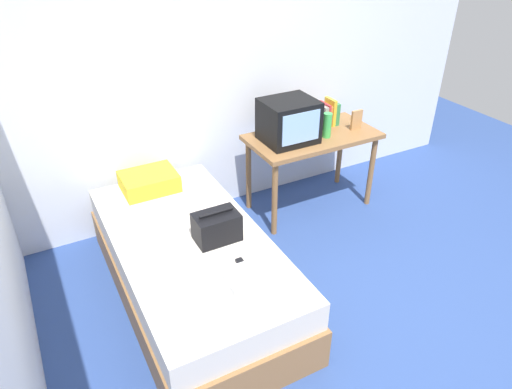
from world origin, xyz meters
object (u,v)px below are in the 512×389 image
at_px(remote_dark, 244,266).
at_px(tv, 289,121).
at_px(folded_towel, 248,278).
at_px(bed, 192,267).
at_px(picture_frame, 356,120).
at_px(desk, 312,144).
at_px(handbag, 217,227).
at_px(magazine, 205,276).
at_px(water_bottle, 327,125).
at_px(book_row, 328,114).
at_px(remote_silver, 161,223).
at_px(pillow, 149,181).

bearing_deg(remote_dark, tv, 47.77).
relative_size(remote_dark, folded_towel, 0.56).
xyz_separation_m(remote_dark, folded_towel, (-0.04, -0.14, 0.03)).
relative_size(bed, picture_frame, 11.13).
distance_m(tv, remote_dark, 1.50).
bearing_deg(picture_frame, folded_towel, -146.02).
relative_size(desk, picture_frame, 6.46).
distance_m(tv, handbag, 1.27).
relative_size(magazine, folded_towel, 1.04).
distance_m(water_bottle, book_row, 0.27).
xyz_separation_m(picture_frame, magazine, (-1.89, -0.95, -0.31)).
height_order(magazine, remote_silver, remote_silver).
distance_m(handbag, remote_dark, 0.36).
bearing_deg(bed, water_bottle, 19.40).
xyz_separation_m(bed, remote_dark, (0.19, -0.45, 0.27)).
relative_size(handbag, remote_dark, 1.92).
distance_m(remote_dark, folded_towel, 0.15).
height_order(desk, remote_silver, desk).
height_order(pillow, folded_towel, pillow).
xyz_separation_m(desk, magazine, (-1.48, -1.03, -0.13)).
xyz_separation_m(handbag, remote_dark, (0.02, -0.35, -0.09)).
relative_size(water_bottle, remote_silver, 1.51).
distance_m(water_bottle, folded_towel, 1.78).
bearing_deg(bed, pillow, 92.95).
relative_size(desk, tv, 2.64).
bearing_deg(tv, water_bottle, -15.77).
distance_m(picture_frame, handbag, 1.80).
bearing_deg(remote_silver, pillow, 81.27).
relative_size(tv, handbag, 1.47).
height_order(tv, book_row, tv).
xyz_separation_m(bed, magazine, (-0.06, -0.41, 0.27)).
height_order(bed, magazine, magazine).
xyz_separation_m(handbag, magazine, (-0.23, -0.31, -0.10)).
distance_m(picture_frame, magazine, 2.14).
relative_size(water_bottle, folded_towel, 0.78).
height_order(remote_dark, folded_towel, folded_towel).
relative_size(tv, remote_dark, 2.82).
bearing_deg(tv, magazine, -139.80).
height_order(picture_frame, remote_dark, picture_frame).
height_order(picture_frame, folded_towel, picture_frame).
distance_m(desk, book_row, 0.34).
bearing_deg(bed, book_row, 24.28).
height_order(desk, pillow, desk).
bearing_deg(remote_silver, tv, 16.34).
distance_m(handbag, magazine, 0.40).
xyz_separation_m(book_row, magazine, (-1.72, -1.16, -0.33)).
relative_size(picture_frame, remote_dark, 1.15).
xyz_separation_m(water_bottle, remote_dark, (-1.31, -0.98, -0.32)).
xyz_separation_m(desk, folded_towel, (-1.27, -1.21, -0.09)).
height_order(bed, remote_dark, remote_dark).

